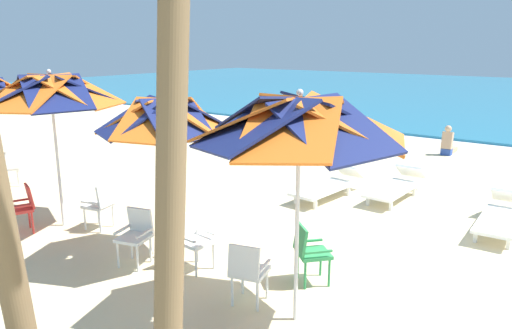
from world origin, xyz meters
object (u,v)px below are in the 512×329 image
(plastic_chair_0, at_px, (309,250))
(sun_lounger_1, at_px, (396,186))
(plastic_chair_1, at_px, (248,270))
(plastic_chair_3, at_px, (193,237))
(beachgoer_seated, at_px, (448,145))
(beach_umbrella_2, at_px, (51,91))
(plastic_chair_4, at_px, (101,203))
(beach_umbrella_0, at_px, (299,122))
(sun_lounger_2, at_px, (328,185))
(beach_umbrella_1, at_px, (165,117))
(plastic_chair_5, at_px, (23,206))
(sun_lounger_0, at_px, (501,216))
(plastic_chair_6, at_px, (9,166))
(plastic_chair_2, at_px, (136,233))

(plastic_chair_0, relative_size, sun_lounger_1, 0.40)
(plastic_chair_0, relative_size, plastic_chair_1, 1.00)
(plastic_chair_3, distance_m, beachgoer_seated, 10.48)
(beach_umbrella_2, xyz_separation_m, plastic_chair_4, (0.73, 0.33, -2.01))
(beach_umbrella_0, height_order, sun_lounger_2, beach_umbrella_0)
(plastic_chair_1, height_order, sun_lounger_2, plastic_chair_1)
(beach_umbrella_1, bearing_deg, plastic_chair_1, -13.10)
(plastic_chair_0, height_order, plastic_chair_5, same)
(beach_umbrella_1, relative_size, beachgoer_seated, 2.86)
(beach_umbrella_0, distance_m, plastic_chair_1, 2.09)
(plastic_chair_3, relative_size, sun_lounger_0, 0.40)
(plastic_chair_6, bearing_deg, sun_lounger_2, 29.83)
(beach_umbrella_0, xyz_separation_m, plastic_chair_2, (-2.83, -0.08, -1.97))
(beachgoer_seated, bearing_deg, beach_umbrella_2, -111.03)
(beach_umbrella_0, bearing_deg, plastic_chair_2, -178.35)
(plastic_chair_5, height_order, plastic_chair_6, same)
(beach_umbrella_0, bearing_deg, plastic_chair_5, -175.62)
(plastic_chair_3, bearing_deg, plastic_chair_2, -153.92)
(beach_umbrella_2, xyz_separation_m, beachgoer_seated, (4.07, 10.58, -2.21))
(plastic_chair_6, distance_m, beachgoer_seated, 12.30)
(beach_umbrella_0, distance_m, sun_lounger_1, 5.97)
(beach_umbrella_1, bearing_deg, beach_umbrella_2, -176.00)
(beach_umbrella_1, xyz_separation_m, sun_lounger_0, (4.00, 4.38, -1.98))
(plastic_chair_2, height_order, sun_lounger_2, plastic_chair_2)
(plastic_chair_5, distance_m, plastic_chair_6, 3.36)
(plastic_chair_2, distance_m, beachgoer_seated, 10.97)
(beach_umbrella_0, relative_size, plastic_chair_1, 3.28)
(plastic_chair_0, distance_m, beachgoer_seated, 9.86)
(beach_umbrella_1, height_order, sun_lounger_2, beach_umbrella_1)
(beach_umbrella_1, xyz_separation_m, sun_lounger_2, (0.52, 4.30, -1.98))
(beach_umbrella_1, distance_m, sun_lounger_0, 6.25)
(plastic_chair_4, height_order, sun_lounger_2, plastic_chair_4)
(plastic_chair_1, bearing_deg, plastic_chair_2, -179.51)
(beach_umbrella_1, height_order, plastic_chair_2, beach_umbrella_1)
(plastic_chair_1, height_order, beach_umbrella_1, beach_umbrella_1)
(plastic_chair_5, relative_size, beachgoer_seated, 0.94)
(sun_lounger_1, bearing_deg, plastic_chair_6, -149.50)
(beach_umbrella_0, xyz_separation_m, sun_lounger_0, (1.43, 4.76, -2.19))
(plastic_chair_3, height_order, beach_umbrella_2, beach_umbrella_2)
(beach_umbrella_1, bearing_deg, plastic_chair_0, 14.32)
(plastic_chair_1, distance_m, beach_umbrella_2, 4.97)
(beach_umbrella_0, xyz_separation_m, plastic_chair_0, (-0.36, 0.94, -1.97))
(beachgoer_seated, bearing_deg, plastic_chair_1, -87.49)
(plastic_chair_2, distance_m, beach_umbrella_2, 3.14)
(sun_lounger_2, bearing_deg, plastic_chair_1, -73.98)
(plastic_chair_4, distance_m, sun_lounger_1, 6.20)
(plastic_chair_1, xyz_separation_m, plastic_chair_3, (-1.32, 0.38, 0.00))
(plastic_chair_4, bearing_deg, plastic_chair_0, 5.82)
(beach_umbrella_1, bearing_deg, plastic_chair_5, -164.81)
(beach_umbrella_0, distance_m, plastic_chair_4, 4.93)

